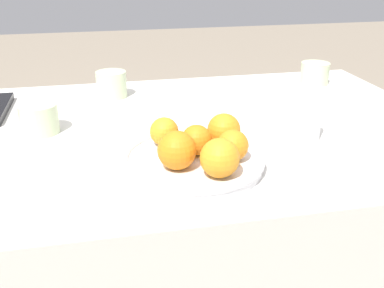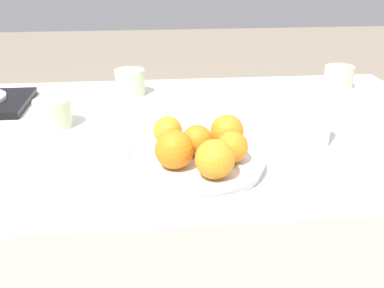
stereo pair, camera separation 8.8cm
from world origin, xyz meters
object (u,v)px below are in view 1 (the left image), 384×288
(orange_0, at_px, (177,150))
(napkin, at_px, (358,91))
(orange_2, at_px, (224,130))
(orange_3, at_px, (164,132))
(orange_4, at_px, (196,140))
(cup_1, at_px, (315,73))
(water_glass, at_px, (304,118))
(cup_0, at_px, (111,84))
(orange_5, at_px, (220,158))
(orange_1, at_px, (233,145))
(cup_2, at_px, (39,119))
(fruit_platter, at_px, (192,160))

(orange_0, xyz_separation_m, napkin, (0.63, 0.43, -0.05))
(orange_2, bearing_deg, orange_0, -143.49)
(orange_3, distance_m, orange_4, 0.08)
(cup_1, bearing_deg, napkin, -52.66)
(water_glass, bearing_deg, cup_0, 135.02)
(orange_0, bearing_deg, orange_5, -34.26)
(water_glass, bearing_deg, orange_3, -176.94)
(orange_0, height_order, napkin, orange_0)
(orange_5, distance_m, cup_1, 0.76)
(orange_1, xyz_separation_m, cup_2, (-0.39, 0.28, -0.02))
(orange_2, distance_m, cup_1, 0.63)
(orange_2, bearing_deg, orange_5, -108.70)
(cup_0, xyz_separation_m, cup_2, (-0.18, -0.25, -0.00))
(orange_1, bearing_deg, orange_0, -173.62)
(orange_0, bearing_deg, cup_2, 133.25)
(orange_4, distance_m, water_glass, 0.28)
(orange_3, distance_m, cup_0, 0.44)
(orange_2, height_order, water_glass, water_glass)
(orange_2, xyz_separation_m, cup_0, (-0.21, 0.46, -0.02))
(fruit_platter, bearing_deg, orange_4, 45.99)
(fruit_platter, xyz_separation_m, orange_1, (0.07, -0.03, 0.04))
(cup_0, relative_size, napkin, 0.82)
(cup_2, bearing_deg, orange_2, -28.25)
(orange_1, xyz_separation_m, cup_1, (0.43, 0.53, -0.02))
(orange_3, distance_m, napkin, 0.72)
(orange_4, bearing_deg, fruit_platter, -134.01)
(fruit_platter, relative_size, orange_1, 4.69)
(fruit_platter, distance_m, orange_0, 0.07)
(orange_4, relative_size, cup_1, 0.69)
(fruit_platter, relative_size, orange_0, 3.95)
(fruit_platter, xyz_separation_m, orange_3, (-0.04, 0.07, 0.04))
(orange_4, bearing_deg, water_glass, 15.90)
(orange_4, xyz_separation_m, napkin, (0.58, 0.38, -0.05))
(orange_4, distance_m, napkin, 0.70)
(water_glass, distance_m, cup_1, 0.48)
(orange_0, bearing_deg, cup_0, 100.24)
(orange_4, height_order, water_glass, water_glass)
(orange_4, distance_m, cup_2, 0.41)
(fruit_platter, height_order, cup_2, cup_2)
(orange_0, distance_m, orange_1, 0.11)
(napkin, bearing_deg, cup_0, 171.51)
(cup_1, relative_size, napkin, 0.83)
(orange_3, bearing_deg, cup_2, 145.94)
(orange_3, xyz_separation_m, water_glass, (0.32, 0.02, -0.00))
(cup_0, bearing_deg, cup_1, 0.63)
(orange_1, distance_m, cup_0, 0.57)
(orange_5, distance_m, napkin, 0.74)
(orange_4, bearing_deg, cup_2, 143.52)
(orange_0, bearing_deg, orange_4, 47.55)
(fruit_platter, distance_m, cup_2, 0.40)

